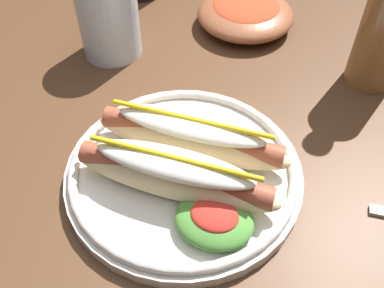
# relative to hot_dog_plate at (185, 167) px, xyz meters

# --- Properties ---
(dining_table) EXTENTS (1.42, 0.97, 0.74)m
(dining_table) POSITION_rel_hot_dog_plate_xyz_m (0.05, 0.07, -0.11)
(dining_table) COLOR #51331E
(dining_table) RESTS_ON ground_plane
(hot_dog_plate) EXTENTS (0.28, 0.28, 0.08)m
(hot_dog_plate) POSITION_rel_hot_dog_plate_xyz_m (0.00, 0.00, 0.00)
(hot_dog_plate) COLOR silver
(hot_dog_plate) RESTS_ON dining_table
(water_cup) EXTENTS (0.09, 0.09, 0.13)m
(water_cup) POSITION_rel_hot_dog_plate_xyz_m (-0.20, 0.21, 0.04)
(water_cup) COLOR silver
(water_cup) RESTS_ON dining_table
(side_bowl) EXTENTS (0.16, 0.16, 0.05)m
(side_bowl) POSITION_rel_hot_dog_plate_xyz_m (-0.02, 0.34, -0.00)
(side_bowl) COLOR brown
(side_bowl) RESTS_ON dining_table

